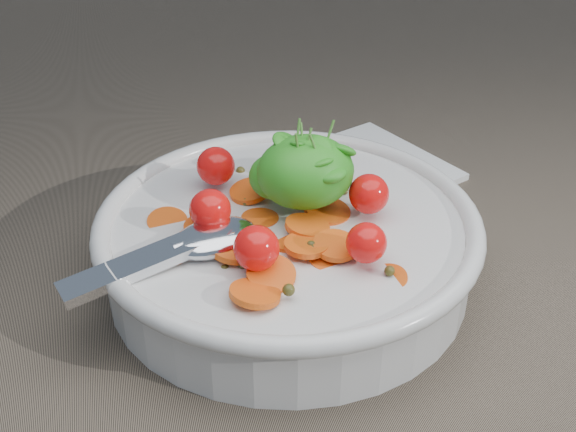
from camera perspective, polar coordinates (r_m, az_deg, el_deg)
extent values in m
plane|color=#786956|center=(0.61, 1.72, -4.53)|extent=(6.00, 6.00, 0.00)
cylinder|color=silver|center=(0.59, 0.00, -2.66)|extent=(0.29, 0.29, 0.06)
torus|color=silver|center=(0.57, 0.00, -0.36)|extent=(0.31, 0.31, 0.02)
cylinder|color=silver|center=(0.60, 0.00, -4.59)|extent=(0.15, 0.15, 0.01)
cylinder|color=brown|center=(0.59, 0.00, -2.66)|extent=(0.27, 0.27, 0.04)
cylinder|color=orange|center=(0.53, 3.41, -3.45)|extent=(0.05, 0.05, 0.01)
cylinder|color=orange|center=(0.53, -2.82, -2.90)|extent=(0.04, 0.04, 0.01)
cylinder|color=orange|center=(0.51, -1.35, -4.61)|extent=(0.04, 0.04, 0.01)
cylinder|color=orange|center=(0.56, -6.79, -0.72)|extent=(0.04, 0.04, 0.01)
cylinder|color=orange|center=(0.55, -0.04, -1.96)|extent=(0.04, 0.04, 0.01)
cylinder|color=orange|center=(0.58, 3.13, 0.39)|extent=(0.05, 0.05, 0.01)
cylinder|color=orange|center=(0.58, -9.51, -0.50)|extent=(0.04, 0.04, 0.01)
cylinder|color=orange|center=(0.55, -6.62, -2.53)|extent=(0.04, 0.04, 0.01)
cylinder|color=orange|center=(0.61, 0.95, 1.50)|extent=(0.04, 0.04, 0.01)
cylinder|color=orange|center=(0.49, -2.64, -6.15)|extent=(0.05, 0.05, 0.01)
cylinder|color=orange|center=(0.58, -2.23, -0.28)|extent=(0.04, 0.04, 0.01)
cylinder|color=orange|center=(0.61, 2.07, 2.02)|extent=(0.04, 0.04, 0.01)
cylinder|color=orange|center=(0.54, -10.27, -3.64)|extent=(0.04, 0.04, 0.01)
cylinder|color=orange|center=(0.54, -8.65, -2.89)|extent=(0.03, 0.03, 0.02)
cylinder|color=orange|center=(0.55, 1.54, -0.83)|extent=(0.04, 0.04, 0.01)
cylinder|color=orange|center=(0.53, 1.46, -2.31)|extent=(0.04, 0.04, 0.01)
cylinder|color=orange|center=(0.54, -0.62, -3.43)|extent=(0.04, 0.04, 0.01)
cylinder|color=orange|center=(0.53, -4.32, -2.81)|extent=(0.05, 0.05, 0.01)
cylinder|color=orange|center=(0.52, 7.71, -5.11)|extent=(0.04, 0.04, 0.02)
cylinder|color=orange|center=(0.60, -3.03, 1.99)|extent=(0.05, 0.05, 0.01)
cylinder|color=orange|center=(0.53, 3.76, -2.34)|extent=(0.05, 0.05, 0.01)
sphere|color=#433F16|center=(0.53, 1.84, -2.34)|extent=(0.01, 0.01, 0.01)
sphere|color=#433F16|center=(0.52, -10.52, -3.59)|extent=(0.01, 0.01, 0.01)
sphere|color=#433F16|center=(0.63, -1.43, 2.90)|extent=(0.01, 0.01, 0.01)
sphere|color=#433F16|center=(0.52, -5.00, -4.20)|extent=(0.01, 0.01, 0.01)
sphere|color=#433F16|center=(0.55, 7.29, -1.80)|extent=(0.01, 0.01, 0.01)
sphere|color=#433F16|center=(0.53, 2.01, -2.67)|extent=(0.01, 0.01, 0.01)
sphere|color=#433F16|center=(0.49, 0.05, -5.86)|extent=(0.01, 0.01, 0.01)
sphere|color=#433F16|center=(0.61, -0.69, 2.04)|extent=(0.01, 0.01, 0.01)
sphere|color=#433F16|center=(0.62, 5.93, 2.93)|extent=(0.01, 0.01, 0.01)
sphere|color=#433F16|center=(0.62, -3.64, 1.97)|extent=(0.01, 0.01, 0.01)
sphere|color=#433F16|center=(0.52, 8.03, -4.32)|extent=(0.01, 0.01, 0.01)
sphere|color=#433F16|center=(0.64, -3.78, 3.56)|extent=(0.01, 0.01, 0.01)
sphere|color=#433F16|center=(0.52, -3.61, -3.90)|extent=(0.01, 0.01, 0.01)
sphere|color=#433F16|center=(0.49, -2.78, -6.48)|extent=(0.01, 0.01, 0.01)
sphere|color=#433F16|center=(0.61, -0.10, 2.64)|extent=(0.01, 0.01, 0.01)
sphere|color=#433F16|center=(0.61, 4.45, 2.06)|extent=(0.01, 0.01, 0.01)
sphere|color=#433F16|center=(0.59, -3.38, 1.12)|extent=(0.01, 0.01, 0.01)
sphere|color=#433F16|center=(0.61, 3.69, 2.40)|extent=(0.01, 0.01, 0.01)
sphere|color=#433F16|center=(0.55, 4.11, -2.22)|extent=(0.01, 0.01, 0.01)
sphere|color=red|center=(0.57, 6.41, 1.75)|extent=(0.03, 0.03, 0.03)
sphere|color=red|center=(0.62, 2.58, 4.70)|extent=(0.03, 0.03, 0.03)
sphere|color=red|center=(0.61, -5.73, 3.95)|extent=(0.03, 0.03, 0.03)
sphere|color=red|center=(0.55, -6.17, 0.49)|extent=(0.03, 0.03, 0.03)
sphere|color=red|center=(0.50, -2.51, -2.56)|extent=(0.03, 0.03, 0.03)
sphere|color=red|center=(0.51, 6.21, -2.12)|extent=(0.03, 0.03, 0.03)
ellipsoid|color=green|center=(0.57, 1.39, 3.52)|extent=(0.08, 0.07, 0.06)
ellipsoid|color=green|center=(0.58, -0.91, 3.14)|extent=(0.04, 0.04, 0.04)
ellipsoid|color=green|center=(0.55, 3.37, 3.30)|extent=(0.04, 0.04, 0.02)
ellipsoid|color=green|center=(0.56, -0.50, 3.74)|extent=(0.03, 0.03, 0.03)
ellipsoid|color=green|center=(0.61, 1.69, 5.81)|extent=(0.03, 0.02, 0.01)
ellipsoid|color=green|center=(0.55, 1.48, 4.78)|extent=(0.03, 0.03, 0.02)
ellipsoid|color=green|center=(0.56, 0.56, 4.38)|extent=(0.03, 0.03, 0.02)
ellipsoid|color=green|center=(0.62, -0.36, 6.03)|extent=(0.02, 0.02, 0.01)
ellipsoid|color=green|center=(0.56, 1.96, 4.58)|extent=(0.02, 0.02, 0.02)
ellipsoid|color=green|center=(0.56, 1.12, 3.89)|extent=(0.02, 0.02, 0.01)
ellipsoid|color=green|center=(0.55, 1.01, 5.65)|extent=(0.03, 0.02, 0.02)
ellipsoid|color=green|center=(0.56, 1.15, 4.33)|extent=(0.02, 0.02, 0.02)
ellipsoid|color=green|center=(0.55, 1.59, 4.58)|extent=(0.03, 0.03, 0.02)
ellipsoid|color=green|center=(0.57, -0.33, 5.41)|extent=(0.02, 0.02, 0.02)
ellipsoid|color=green|center=(0.56, 1.75, 4.55)|extent=(0.03, 0.04, 0.03)
ellipsoid|color=green|center=(0.58, 1.90, 5.52)|extent=(0.03, 0.03, 0.02)
ellipsoid|color=green|center=(0.56, -0.11, 5.78)|extent=(0.03, 0.03, 0.02)
ellipsoid|color=green|center=(0.58, 1.46, 4.78)|extent=(0.02, 0.03, 0.02)
ellipsoid|color=green|center=(0.56, 1.02, 4.15)|extent=(0.02, 0.02, 0.02)
ellipsoid|color=green|center=(0.55, 2.11, 5.10)|extent=(0.04, 0.03, 0.03)
ellipsoid|color=green|center=(0.56, 4.18, 5.25)|extent=(0.03, 0.03, 0.02)
ellipsoid|color=green|center=(0.55, 2.45, 4.13)|extent=(0.03, 0.03, 0.02)
ellipsoid|color=green|center=(0.55, 1.38, 4.14)|extent=(0.03, 0.03, 0.01)
cylinder|color=#4C8C33|center=(0.55, 0.90, 4.33)|extent=(0.01, 0.01, 0.05)
cylinder|color=#4C8C33|center=(0.55, 2.58, 4.14)|extent=(0.02, 0.01, 0.05)
cylinder|color=#4C8C33|center=(0.57, 0.61, 5.21)|extent=(0.01, 0.02, 0.05)
cylinder|color=#4C8C33|center=(0.56, 1.23, 4.87)|extent=(0.00, 0.02, 0.05)
cylinder|color=#4C8C33|center=(0.57, 2.85, 5.20)|extent=(0.02, 0.01, 0.05)
cylinder|color=#4C8C33|center=(0.55, 1.31, 4.45)|extent=(0.01, 0.01, 0.05)
ellipsoid|color=silver|center=(0.54, -5.85, -1.72)|extent=(0.08, 0.06, 0.02)
cube|color=silver|center=(0.53, -11.02, -3.49)|extent=(0.13, 0.06, 0.02)
cylinder|color=silver|center=(0.53, -7.89, -2.30)|extent=(0.03, 0.02, 0.01)
cube|color=white|center=(0.75, 5.30, 3.51)|extent=(0.22, 0.21, 0.01)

